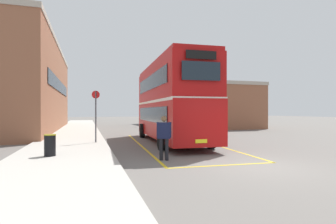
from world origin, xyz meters
name	(u,v)px	position (x,y,z in m)	size (l,w,h in m)	color
ground_plane	(155,133)	(0.00, 14.40, 0.00)	(135.60, 135.60, 0.00)	#66605B
sidewalk_left	(75,132)	(-6.50, 16.80, 0.07)	(4.00, 57.60, 0.14)	#B2ADA3
brick_building_left	(30,88)	(-10.79, 20.51, 4.11)	(5.50, 23.06, 8.21)	brown
depot_building_right	(209,106)	(9.03, 22.54, 2.48)	(7.20, 13.52, 4.94)	brown
double_decker_bus	(171,101)	(-0.67, 7.69, 2.51)	(3.21, 10.43, 4.75)	black
single_deck_bus	(157,113)	(3.57, 27.45, 1.64)	(3.08, 8.33, 3.02)	black
pedestrian_boarding	(164,134)	(-2.71, 2.08, 1.00)	(0.53, 0.41, 1.72)	black
litter_bin	(50,145)	(-6.95, 3.51, 0.57)	(0.45, 0.45, 0.85)	black
bus_stop_sign	(96,112)	(-5.08, 7.72, 1.87)	(0.44, 0.09, 2.91)	#4C4C51
bay_marking_yellow	(180,146)	(-0.72, 5.77, 0.00)	(4.82, 12.53, 0.01)	gold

